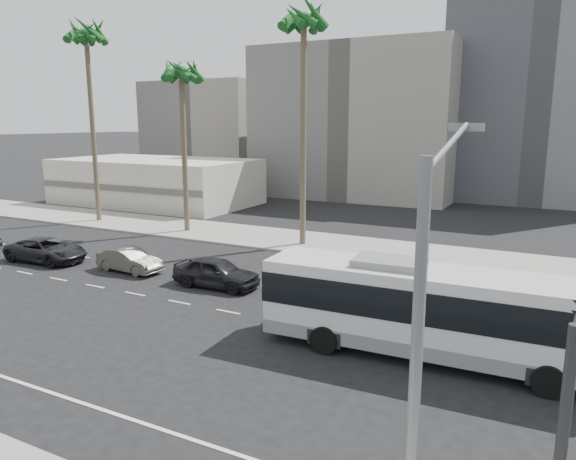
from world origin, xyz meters
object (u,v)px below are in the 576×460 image
Objects in this scene: car_b at (130,260)px; palm_mid at (181,76)px; palm_near at (304,25)px; city_bus at (431,309)px; car_a at (216,272)px; streetlight_corner at (423,351)px; car_c at (46,250)px; palm_far at (86,39)px.

car_b is 17.10m from palm_mid.
palm_mid is (-10.86, 0.04, -3.01)m from palm_near.
city_bus is 0.95× the size of palm_mid.
car_b is 0.26× the size of palm_near.
car_a is 21.50m from streetlight_corner.
streetlight_corner is (28.22, -14.29, 4.36)m from car_c.
palm_far reaches higher than car_a.
palm_far is at bearing 59.59° from car_a.
palm_mid is at bearing 24.88° from car_b.
car_a is 0.29× the size of palm_near.
streetlight_corner reaches higher than car_a.
palm_far is (-34.12, 15.39, 14.21)m from city_bus.
car_c is at bearing -56.55° from palm_far.
car_a is 0.89× the size of car_c.
palm_near is at bearing -1.09° from car_a.
city_bus is 0.75× the size of palm_far.
car_a is 13.29m from car_c.
streetlight_corner reaches higher than car_c.
city_bus is 19.82m from car_b.
palm_far is at bearing 142.75° from streetlight_corner.
streetlight_corner is at bearing -136.65° from car_a.
palm_mid is at bearing 145.33° from city_bus.
car_c is at bearing -137.50° from palm_near.
palm_far reaches higher than city_bus.
car_c is (-6.68, -0.69, 0.06)m from car_b.
palm_near reaches higher than car_b.
car_a reaches higher than car_c.
palm_far reaches higher than car_b.
palm_far reaches higher than streetlight_corner.
palm_mid is (-23.79, 15.28, 10.69)m from city_bus.
car_a is 0.36× the size of palm_mid.
palm_near is (-15.09, 26.33, 10.57)m from streetlight_corner.
city_bus is 26.29m from car_c.
car_a is 19.85m from palm_mid.
car_b is 19.87m from palm_near.
palm_far is (-36.28, 26.49, 11.08)m from streetlight_corner.
palm_near reaches higher than palm_mid.
car_a is 18.77m from palm_near.
streetlight_corner reaches higher than car_b.
palm_far is (-21.19, 0.16, 0.51)m from palm_near.
palm_near reaches higher than streetlight_corner.
palm_mid is (2.28, 12.08, 11.92)m from car_c.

